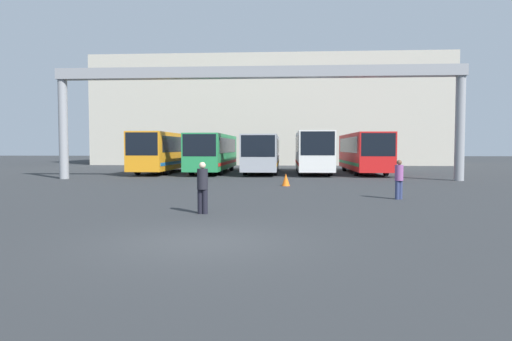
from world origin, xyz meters
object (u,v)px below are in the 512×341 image
object	(u,v)px
pedestrian_near_left	(203,186)
bus_slot_3	(313,150)
bus_slot_0	(163,150)
bus_slot_4	(363,151)
pedestrian_far_center	(399,178)
bus_slot_2	(262,151)
traffic_cone	(286,180)
bus_slot_1	(213,151)

from	to	relation	value
pedestrian_near_left	bus_slot_3	bearing A→B (deg)	-90.58
bus_slot_0	bus_slot_3	size ratio (longest dim) A/B	1.02
bus_slot_3	bus_slot_4	bearing A→B (deg)	7.69
pedestrian_far_center	bus_slot_4	bearing A→B (deg)	-121.17
pedestrian_far_center	bus_slot_0	bearing A→B (deg)	-77.10
pedestrian_near_left	bus_slot_2	bearing A→B (deg)	-80.32
bus_slot_3	bus_slot_4	size ratio (longest dim) A/B	0.91
bus_slot_2	pedestrian_far_center	distance (m)	20.13
pedestrian_far_center	traffic_cone	xyz separation A→B (m)	(-4.58, 6.14, -0.51)
pedestrian_near_left	traffic_cone	size ratio (longest dim) A/B	2.42
bus_slot_3	bus_slot_4	world-z (taller)	bus_slot_3
bus_slot_1	pedestrian_far_center	world-z (taller)	bus_slot_1
bus_slot_2	bus_slot_3	world-z (taller)	bus_slot_3
bus_slot_4	traffic_cone	bearing A→B (deg)	-116.48
bus_slot_0	bus_slot_3	distance (m)	12.37
pedestrian_near_left	bus_slot_0	bearing A→B (deg)	-60.34
bus_slot_4	traffic_cone	xyz separation A→B (m)	(-6.31, -12.67, -1.50)
bus_slot_0	bus_slot_1	size ratio (longest dim) A/B	0.90
bus_slot_3	pedestrian_far_center	bearing A→B (deg)	-82.52
bus_slot_3	pedestrian_near_left	distance (m)	23.29
bus_slot_1	pedestrian_far_center	bearing A→B (deg)	-60.67
bus_slot_2	bus_slot_4	bearing A→B (deg)	-1.56
bus_slot_0	bus_slot_4	size ratio (longest dim) A/B	0.92
bus_slot_0	bus_slot_2	bearing A→B (deg)	4.71
bus_slot_3	pedestrian_far_center	distance (m)	18.43
pedestrian_near_left	pedestrian_far_center	bearing A→B (deg)	-136.64
bus_slot_3	pedestrian_near_left	size ratio (longest dim) A/B	6.58
bus_slot_2	traffic_cone	xyz separation A→B (m)	(1.94, -12.89, -1.42)
pedestrian_far_center	pedestrian_near_left	distance (m)	8.53
bus_slot_0	bus_slot_4	distance (m)	16.50
bus_slot_1	bus_slot_3	bearing A→B (deg)	-4.81
bus_slot_2	pedestrian_far_center	world-z (taller)	bus_slot_2
bus_slot_3	traffic_cone	xyz separation A→B (m)	(-2.19, -12.11, -1.56)
pedestrian_far_center	traffic_cone	bearing A→B (deg)	-79.16
pedestrian_near_left	traffic_cone	distance (m)	10.98
bus_slot_3	pedestrian_near_left	world-z (taller)	bus_slot_3
bus_slot_0	pedestrian_near_left	distance (m)	24.09
bus_slot_2	traffic_cone	size ratio (longest dim) A/B	18.18
traffic_cone	bus_slot_0	bearing A→B (deg)	129.82
bus_slot_3	pedestrian_near_left	xyz separation A→B (m)	(-4.84, -22.76, -1.03)
bus_slot_0	bus_slot_3	bearing A→B (deg)	-0.47
bus_slot_0	pedestrian_far_center	xyz separation A→B (m)	(14.76, -18.35, -1.03)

